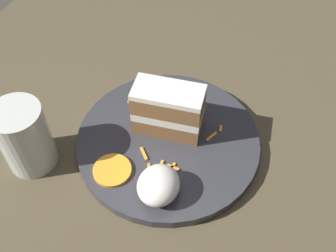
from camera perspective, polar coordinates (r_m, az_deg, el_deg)
name	(u,v)px	position (r m, az deg, el deg)	size (l,w,h in m)	color
ground_plane	(158,167)	(0.65, -1.49, -6.01)	(6.00, 6.00, 0.00)	#38332D
dining_table	(158,162)	(0.64, -1.52, -5.30)	(1.25, 0.93, 0.03)	#4C422D
plate	(168,141)	(0.63, 0.00, -2.23)	(0.29, 0.29, 0.02)	#333338
cake_slice	(170,111)	(0.61, 0.34, 2.26)	(0.06, 0.11, 0.09)	brown
cream_dollop	(158,185)	(0.55, -1.39, -8.57)	(0.07, 0.06, 0.04)	white
orange_garnish	(112,170)	(0.59, -8.09, -6.37)	(0.06, 0.06, 0.01)	orange
carrot_shreds_scatter	(169,142)	(0.62, 0.10, -2.34)	(0.20, 0.17, 0.00)	orange
drinking_glass	(26,141)	(0.62, -19.89, -2.01)	(0.08, 0.08, 0.11)	beige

